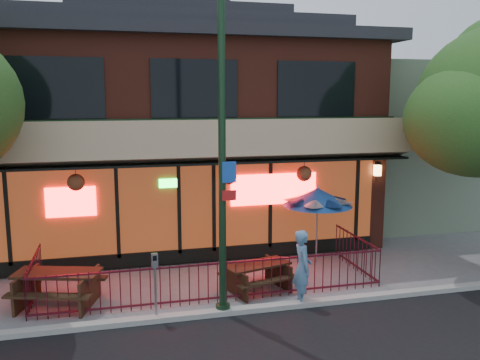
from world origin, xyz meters
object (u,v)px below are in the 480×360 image
object	(u,v)px
picnic_table_left	(58,283)
pedestrian	(302,267)
street_light	(222,174)
picnic_table_right	(257,273)
parking_meter_near	(155,275)
patio_umbrella	(318,197)

from	to	relation	value
picnic_table_left	pedestrian	world-z (taller)	pedestrian
street_light	picnic_table_left	xyz separation A→B (m)	(-3.60, 1.32, -2.61)
picnic_table_left	picnic_table_right	world-z (taller)	picnic_table_left
parking_meter_near	pedestrian	bearing A→B (deg)	0.86
street_light	pedestrian	world-z (taller)	street_light
picnic_table_left	pedestrian	bearing A→B (deg)	-12.97
picnic_table_right	street_light	bearing A→B (deg)	-135.15
street_light	pedestrian	size ratio (longest dim) A/B	3.95
street_light	pedestrian	distance (m)	2.95
street_light	parking_meter_near	xyz separation A→B (m)	(-1.48, 0.00, -2.14)
picnic_table_right	pedestrian	bearing A→B (deg)	-53.40
street_light	picnic_table_left	distance (m)	4.64
street_light	picnic_table_left	size ratio (longest dim) A/B	3.12
street_light	parking_meter_near	distance (m)	2.60
picnic_table_left	pedestrian	size ratio (longest dim) A/B	1.27
picnic_table_left	picnic_table_right	bearing A→B (deg)	-2.60
pedestrian	parking_meter_near	distance (m)	3.37
picnic_table_right	pedestrian	distance (m)	1.38
pedestrian	picnic_table_right	bearing A→B (deg)	41.39
patio_umbrella	parking_meter_near	xyz separation A→B (m)	(-4.87, -2.80, -0.94)
street_light	patio_umbrella	bearing A→B (deg)	39.62
pedestrian	picnic_table_left	bearing A→B (deg)	81.82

